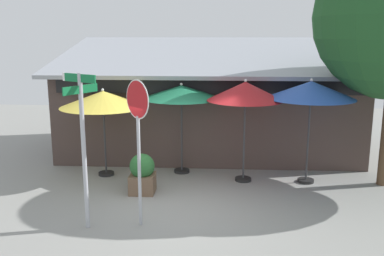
% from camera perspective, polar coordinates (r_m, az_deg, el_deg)
% --- Properties ---
extents(ground_plane, '(28.00, 28.00, 0.10)m').
position_cam_1_polar(ground_plane, '(10.25, -1.28, -10.49)').
color(ground_plane, gray).
extents(cafe_building, '(9.90, 5.27, 3.80)m').
position_cam_1_polar(cafe_building, '(14.76, 2.33, 2.92)').
color(cafe_building, '#473833').
rests_on(cafe_building, ground).
extents(street_sign_post, '(0.80, 0.75, 3.20)m').
position_cam_1_polar(street_sign_post, '(8.81, -14.27, -1.07)').
color(street_sign_post, '#A8AAB2').
rests_on(street_sign_post, ground).
extents(stop_sign, '(0.56, 0.58, 3.06)m').
position_cam_1_polar(stop_sign, '(8.67, -7.17, 0.36)').
color(stop_sign, '#A8AAB2').
rests_on(stop_sign, ground).
extents(patio_umbrella_mustard_left, '(2.37, 2.37, 2.48)m').
position_cam_1_polar(patio_umbrella_mustard_left, '(12.06, -11.72, 3.72)').
color(patio_umbrella_mustard_left, black).
rests_on(patio_umbrella_mustard_left, ground).
extents(patio_umbrella_forest_green_center, '(2.22, 2.22, 2.61)m').
position_cam_1_polar(patio_umbrella_forest_green_center, '(12.03, -1.41, 4.72)').
color(patio_umbrella_forest_green_center, black).
rests_on(patio_umbrella_forest_green_center, ground).
extents(patio_umbrella_crimson_right, '(2.03, 2.03, 2.79)m').
position_cam_1_polar(patio_umbrella_crimson_right, '(11.38, 7.09, 4.78)').
color(patio_umbrella_crimson_right, black).
rests_on(patio_umbrella_crimson_right, ground).
extents(patio_umbrella_royal_blue_far_right, '(2.30, 2.30, 2.81)m').
position_cam_1_polar(patio_umbrella_royal_blue_far_right, '(11.58, 15.51, 4.81)').
color(patio_umbrella_royal_blue_far_right, black).
rests_on(patio_umbrella_royal_blue_far_right, ground).
extents(sidewalk_planter, '(0.63, 0.63, 1.01)m').
position_cam_1_polar(sidewalk_planter, '(10.92, -6.61, -6.02)').
color(sidewalk_planter, brown).
rests_on(sidewalk_planter, ground).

